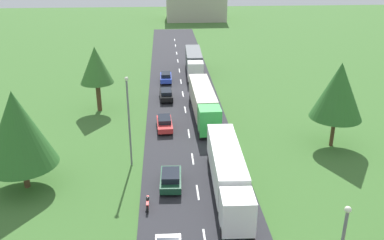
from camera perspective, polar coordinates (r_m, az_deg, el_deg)
The scene contains 15 objects.
road at distance 44.23m, azimuth -0.13°, elevation -3.94°, with size 10.00×140.00×0.06m, color #2B2B30.
lane_marking_centre at distance 41.75m, azimuth 0.13°, elevation -5.61°, with size 0.16×121.63×0.01m.
truck_lead at distance 35.87m, azimuth 4.94°, elevation -7.01°, with size 2.84×13.78×3.59m.
truck_second at distance 51.67m, azimuth 1.59°, elevation 2.59°, with size 2.71×14.63×3.50m.
truck_third at distance 70.20m, azimuth 0.26°, elevation 8.07°, with size 2.82×12.60×3.62m.
car_second at distance 37.23m, azimuth -2.95°, elevation -8.08°, with size 2.02×4.12×1.47m.
car_third at distance 48.63m, azimuth -3.81°, elevation -0.42°, with size 1.92×4.41×1.42m.
car_fourth at distance 58.23m, azimuth -3.59°, elevation 3.57°, with size 1.90×4.56×1.46m.
car_fifth at distance 66.06m, azimuth -3.62°, elevation 5.93°, with size 1.77×4.27×1.54m.
motorcycle_courier at distance 34.71m, azimuth -6.14°, elevation -11.26°, with size 0.28×1.94×0.91m.
lamppost_second at distance 39.38m, azimuth -8.71°, elevation 0.27°, with size 0.36×0.36×9.05m.
tree_birch at distance 45.20m, azimuth 19.58°, elevation 3.82°, with size 5.41×5.41×9.23m.
tree_maple at distance 54.05m, azimuth -13.13°, elevation 7.33°, with size 4.26×4.26×8.49m.
tree_pine at distance 37.95m, azimuth -22.97°, elevation -1.14°, with size 6.13×6.13×9.07m.
distant_building at distance 126.89m, azimuth 0.48°, elevation 15.83°, with size 17.12×12.74×9.40m, color #B2A899.
Camera 1 is at (-2.65, -14.95, 19.85)m, focal length 38.64 mm.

